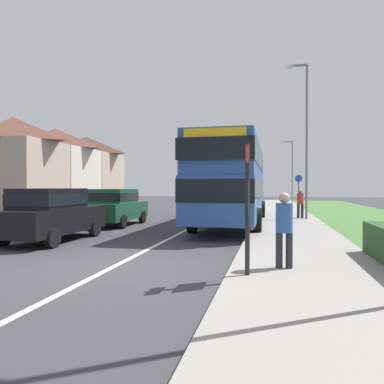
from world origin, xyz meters
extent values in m
plane|color=#38383D|center=(0.00, 0.00, 0.00)|extent=(120.00, 120.00, 0.00)
cube|color=silver|center=(0.00, 8.00, 0.00)|extent=(0.14, 60.00, 0.01)
cube|color=gray|center=(4.20, 6.00, 0.06)|extent=(3.20, 68.00, 0.12)
cube|color=#284C93|center=(1.68, 9.47, 1.32)|extent=(2.50, 11.18, 1.65)
cube|color=#284C93|center=(1.68, 9.47, 2.92)|extent=(2.45, 10.96, 1.55)
cube|color=black|center=(1.68, 9.47, 1.65)|extent=(2.52, 11.24, 0.76)
cube|color=black|center=(1.68, 9.47, 3.00)|extent=(2.52, 11.24, 0.72)
cube|color=gold|center=(1.68, 3.93, 3.42)|extent=(2.00, 0.08, 0.44)
cylinder|color=black|center=(0.43, 12.93, 0.50)|extent=(0.30, 1.00, 1.00)
cylinder|color=black|center=(2.93, 12.93, 0.50)|extent=(0.30, 1.00, 1.00)
cylinder|color=black|center=(0.43, 6.39, 0.50)|extent=(0.30, 1.00, 1.00)
cylinder|color=black|center=(2.93, 6.39, 0.50)|extent=(0.30, 1.00, 1.00)
cube|color=black|center=(-3.62, 3.29, 0.69)|extent=(1.70, 4.22, 0.79)
cube|color=black|center=(-3.62, 3.08, 1.41)|extent=(1.50, 2.32, 0.64)
cube|color=black|center=(-3.62, 3.08, 1.38)|extent=(1.53, 2.34, 0.36)
cylinder|color=black|center=(-4.45, 4.60, 0.30)|extent=(0.20, 0.60, 0.60)
cylinder|color=black|center=(-2.78, 4.60, 0.30)|extent=(0.20, 0.60, 0.60)
cylinder|color=black|center=(-4.45, 1.98, 0.30)|extent=(0.20, 0.60, 0.60)
cylinder|color=black|center=(-2.78, 1.98, 0.30)|extent=(0.20, 0.60, 0.60)
cube|color=#19472D|center=(-3.67, 8.34, 0.68)|extent=(1.84, 4.00, 0.76)
cube|color=#19472D|center=(-3.67, 8.14, 1.37)|extent=(1.62, 2.20, 0.62)
cube|color=black|center=(-3.67, 8.14, 1.34)|extent=(1.66, 2.22, 0.35)
cylinder|color=black|center=(-4.58, 9.58, 0.30)|extent=(0.20, 0.60, 0.60)
cylinder|color=black|center=(-2.77, 9.58, 0.30)|extent=(0.20, 0.60, 0.60)
cylinder|color=black|center=(-4.58, 7.10, 0.30)|extent=(0.20, 0.60, 0.60)
cylinder|color=black|center=(-2.77, 7.10, 0.30)|extent=(0.20, 0.60, 0.60)
cylinder|color=#23232D|center=(3.60, 0.16, 0.42)|extent=(0.14, 0.14, 0.85)
cylinder|color=#23232D|center=(3.80, 0.16, 0.42)|extent=(0.14, 0.14, 0.85)
cylinder|color=#2D599E|center=(3.70, 0.16, 1.15)|extent=(0.34, 0.34, 0.60)
sphere|color=tan|center=(3.70, 0.16, 1.56)|extent=(0.22, 0.22, 0.22)
cylinder|color=#23232D|center=(4.83, 12.78, 0.42)|extent=(0.14, 0.14, 0.85)
cylinder|color=#23232D|center=(5.03, 12.78, 0.42)|extent=(0.14, 0.14, 0.85)
cylinder|color=#BF3333|center=(4.93, 12.78, 1.15)|extent=(0.34, 0.34, 0.60)
sphere|color=tan|center=(4.93, 12.78, 1.56)|extent=(0.22, 0.22, 0.22)
cylinder|color=black|center=(3.00, -0.59, 1.30)|extent=(0.09, 0.09, 2.60)
cube|color=red|center=(3.00, -0.59, 2.40)|extent=(0.04, 0.44, 0.32)
cube|color=black|center=(3.00, -0.57, 1.55)|extent=(0.06, 0.52, 0.68)
cylinder|color=slate|center=(5.06, 16.14, 1.05)|extent=(0.08, 0.08, 2.10)
cylinder|color=blue|center=(5.06, 16.14, 2.30)|extent=(0.44, 0.03, 0.44)
cylinder|color=slate|center=(5.20, 12.40, 4.07)|extent=(0.12, 0.12, 8.15)
cube|color=slate|center=(4.75, 12.40, 8.10)|extent=(0.90, 0.10, 0.10)
cube|color=silver|center=(4.30, 12.40, 8.03)|extent=(0.36, 0.20, 0.14)
cylinder|color=slate|center=(5.50, 32.15, 3.26)|extent=(0.12, 0.12, 6.52)
cube|color=slate|center=(5.05, 32.15, 6.47)|extent=(0.90, 0.10, 0.10)
cube|color=silver|center=(4.60, 32.15, 6.40)|extent=(0.36, 0.20, 0.14)
cube|color=tan|center=(-15.78, 16.94, 2.61)|extent=(6.35, 5.50, 5.22)
pyramid|color=brown|center=(-15.78, 16.94, 6.15)|extent=(6.35, 5.50, 1.85)
cube|color=beige|center=(-15.78, 22.55, 2.61)|extent=(6.35, 5.50, 5.22)
pyramid|color=brown|center=(-15.78, 22.55, 6.15)|extent=(6.35, 5.50, 1.85)
cube|color=tan|center=(-15.78, 28.16, 2.61)|extent=(6.35, 5.50, 5.22)
pyramid|color=#4C3328|center=(-15.78, 28.16, 6.15)|extent=(6.35, 5.50, 1.85)
camera|label=1|loc=(3.45, -7.62, 1.79)|focal=34.59mm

